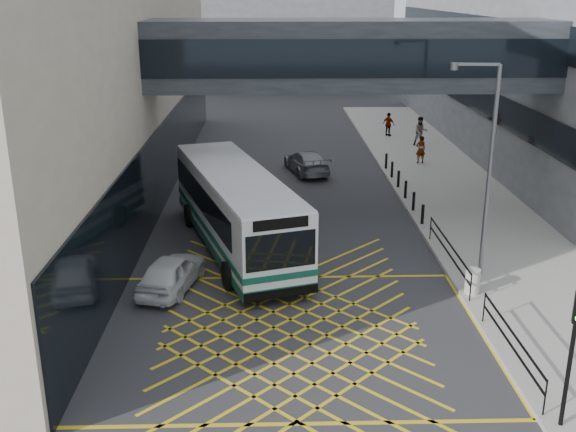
{
  "coord_description": "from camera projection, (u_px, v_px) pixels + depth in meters",
  "views": [
    {
      "loc": [
        -0.59,
        -18.68,
        10.23
      ],
      "look_at": [
        0.0,
        4.0,
        2.6
      ],
      "focal_mm": 42.0,
      "sensor_mm": 36.0,
      "label": 1
    }
  ],
  "objects": [
    {
      "name": "car_silver",
      "position": [
        307.0,
        161.0,
        39.46
      ],
      "size": [
        2.9,
        4.82,
        1.4
      ],
      "primitive_type": "imported",
      "rotation": [
        0.0,
        0.0,
        3.38
      ],
      "color": "gray",
      "rests_on": "ground"
    },
    {
      "name": "ground",
      "position": [
        291.0,
        336.0,
        20.97
      ],
      "size": [
        120.0,
        120.0,
        0.0
      ],
      "primitive_type": "plane",
      "color": "#333335"
    },
    {
      "name": "box_junction",
      "position": [
        291.0,
        336.0,
        20.97
      ],
      "size": [
        12.0,
        9.0,
        0.01
      ],
      "color": "gold",
      "rests_on": "ground"
    },
    {
      "name": "kerb_railings",
      "position": [
        473.0,
        284.0,
        22.53
      ],
      "size": [
        0.05,
        12.54,
        1.0
      ],
      "color": "black",
      "rests_on": "pavement"
    },
    {
      "name": "pedestrian_b",
      "position": [
        421.0,
        131.0,
        45.61
      ],
      "size": [
        0.95,
        0.55,
        1.94
      ],
      "primitive_type": "imported",
      "rotation": [
        0.0,
        0.0,
        -0.0
      ],
      "color": "gray",
      "rests_on": "pavement"
    },
    {
      "name": "bollards",
      "position": [
        402.0,
        184.0,
        35.14
      ],
      "size": [
        0.14,
        10.14,
        0.9
      ],
      "color": "black",
      "rests_on": "pavement"
    },
    {
      "name": "pedestrian_a",
      "position": [
        421.0,
        150.0,
        41.03
      ],
      "size": [
        0.75,
        0.6,
        1.67
      ],
      "primitive_type": "imported",
      "rotation": [
        0.0,
        0.0,
        3.34
      ],
      "color": "gray",
      "rests_on": "pavement"
    },
    {
      "name": "street_lamp",
      "position": [
        486.0,
        159.0,
        23.83
      ],
      "size": [
        1.76,
        0.38,
        7.73
      ],
      "rotation": [
        0.0,
        0.0,
        -0.1
      ],
      "color": "slate",
      "rests_on": "pavement"
    },
    {
      "name": "car_dark",
      "position": [
        246.0,
        205.0,
        31.59
      ],
      "size": [
        1.69,
        4.11,
        1.28
      ],
      "primitive_type": "imported",
      "rotation": [
        0.0,
        0.0,
        3.12
      ],
      "color": "black",
      "rests_on": "ground"
    },
    {
      "name": "pavement",
      "position": [
        453.0,
        193.0,
        35.38
      ],
      "size": [
        6.0,
        54.0,
        0.16
      ],
      "primitive_type": "cube",
      "color": "#A09B92",
      "rests_on": "ground"
    },
    {
      "name": "traffic_light",
      "position": [
        574.0,
        340.0,
        15.59
      ],
      "size": [
        0.29,
        0.43,
        3.63
      ],
      "rotation": [
        0.0,
        0.0,
        -0.32
      ],
      "color": "black",
      "rests_on": "pavement"
    },
    {
      "name": "bus",
      "position": [
        235.0,
        207.0,
        27.62
      ],
      "size": [
        6.07,
        11.96,
        3.28
      ],
      "rotation": [
        0.0,
        0.0,
        0.31
      ],
      "color": "silver",
      "rests_on": "ground"
    },
    {
      "name": "building_far",
      "position": [
        257.0,
        2.0,
        74.9
      ],
      "size": [
        28.0,
        16.0,
        18.0
      ],
      "primitive_type": "cube",
      "color": "slate",
      "rests_on": "ground"
    },
    {
      "name": "skybridge",
      "position": [
        350.0,
        54.0,
        30.02
      ],
      "size": [
        20.0,
        4.1,
        3.0
      ],
      "color": "#2F353A",
      "rests_on": "ground"
    },
    {
      "name": "car_white",
      "position": [
        171.0,
        272.0,
        24.06
      ],
      "size": [
        2.62,
        4.41,
        1.31
      ],
      "primitive_type": "imported",
      "rotation": [
        0.0,
        0.0,
        2.9
      ],
      "color": "silver",
      "rests_on": "ground"
    },
    {
      "name": "litter_bin",
      "position": [
        472.0,
        281.0,
        23.42
      ],
      "size": [
        0.52,
        0.52,
        0.9
      ],
      "primitive_type": "cylinder",
      "color": "#ADA89E",
      "rests_on": "pavement"
    },
    {
      "name": "pedestrian_c",
      "position": [
        389.0,
        124.0,
        48.67
      ],
      "size": [
        1.05,
        1.02,
        1.68
      ],
      "primitive_type": "imported",
      "rotation": [
        0.0,
        0.0,
        2.39
      ],
      "color": "gray",
      "rests_on": "pavement"
    }
  ]
}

